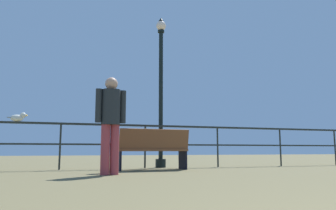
# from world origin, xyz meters

# --- Properties ---
(pier_railing) EXTENTS (24.60, 0.05, 1.09)m
(pier_railing) POSITION_xyz_m (-0.00, 8.40, 0.81)
(pier_railing) COLOR #222724
(pier_railing) RESTS_ON ground_plane
(bench_near_left) EXTENTS (1.65, 0.70, 0.93)m
(bench_near_left) POSITION_xyz_m (-0.03, 7.58, 0.51)
(bench_near_left) COLOR brown
(bench_near_left) RESTS_ON ground_plane
(lamppost_center) EXTENTS (0.27, 0.27, 4.10)m
(lamppost_center) POSITION_xyz_m (0.48, 8.60, 2.14)
(lamppost_center) COLOR black
(lamppost_center) RESTS_ON ground_plane
(person_at_railing) EXTENTS (0.58, 0.35, 1.82)m
(person_at_railing) POSITION_xyz_m (-1.20, 6.42, 1.04)
(person_at_railing) COLOR #9C373E
(person_at_railing) RESTS_ON ground_plane
(seagull_on_rail) EXTENTS (0.44, 0.19, 0.21)m
(seagull_on_rail) POSITION_xyz_m (-2.98, 8.40, 1.19)
(seagull_on_rail) COLOR silver
(seagull_on_rail) RESTS_ON pier_railing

